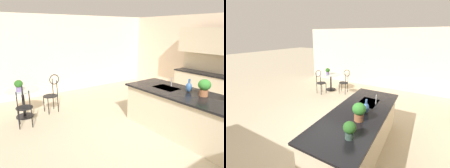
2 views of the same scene
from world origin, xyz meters
TOP-DOWN VIEW (x-y plane):
  - ground_plane at (0.00, 0.00)m, footprint 40.00×40.00m
  - wall_left_window at (-4.26, 0.00)m, footprint 0.12×7.80m
  - kitchen_island at (0.30, 0.85)m, footprint 2.80×1.06m
  - back_counter_run at (-0.40, 3.21)m, footprint 2.44×0.64m
  - upper_cabinet_run at (-0.40, 3.18)m, footprint 2.40×0.36m
  - bistro_table at (-2.69, -1.76)m, footprint 0.80×0.80m
  - chair_near_window at (-2.62, -1.01)m, footprint 0.42×0.50m
  - chair_by_island at (-2.06, -1.88)m, footprint 0.52×0.46m
  - sink_faucet at (-0.25, 1.03)m, footprint 0.02×0.02m
  - potted_plant_on_table at (-2.58, -1.84)m, footprint 0.20×0.20m
  - potted_plant_counter_near at (0.60, 0.97)m, footprint 0.25×0.25m
  - vase_on_counter at (0.25, 0.98)m, footprint 0.13×0.13m

SIDE VIEW (x-z plane):
  - ground_plane at x=0.00m, z-range 0.00..0.00m
  - bistro_table at x=-2.69m, z-range 0.08..0.82m
  - kitchen_island at x=0.30m, z-range 0.00..0.92m
  - back_counter_run at x=-0.40m, z-range -0.27..1.25m
  - chair_near_window at x=-2.62m, z-range 0.05..1.09m
  - chair_by_island at x=-2.06m, z-range 0.05..1.09m
  - potted_plant_on_table at x=-2.58m, z-range 0.76..1.05m
  - sink_faucet at x=-0.25m, z-range 0.92..1.14m
  - vase_on_counter at x=0.25m, z-range 0.89..1.17m
  - potted_plant_counter_near at x=0.60m, z-range 0.95..1.29m
  - wall_left_window at x=-4.26m, z-range 0.00..2.70m
  - upper_cabinet_run at x=-0.40m, z-range 1.52..2.28m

